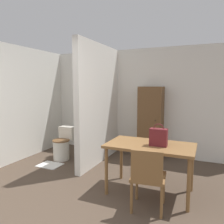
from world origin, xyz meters
TOP-DOWN VIEW (x-y plane):
  - wall_back at (0.00, 3.28)m, footprint 5.16×0.12m
  - wall_left at (-2.14, 1.61)m, footprint 0.12×4.22m
  - partition_wall at (-0.44, 2.33)m, footprint 0.12×1.77m
  - dining_table at (0.92, 1.36)m, footprint 1.29×0.74m
  - wooden_chair at (1.01, 0.86)m, footprint 0.48×0.48m
  - toilet at (-1.26, 2.13)m, footprint 0.37×0.52m
  - handbag at (1.04, 1.32)m, footprint 0.25×0.12m
  - wooden_cabinet at (0.52, 3.02)m, footprint 0.53×0.38m
  - bath_mat at (-1.26, 1.68)m, footprint 0.46×0.37m

SIDE VIEW (x-z plane):
  - bath_mat at x=-1.26m, z-range 0.00..0.01m
  - toilet at x=-1.26m, z-range -0.04..0.66m
  - wooden_chair at x=1.01m, z-range 0.05..0.90m
  - dining_table at x=0.92m, z-range 0.30..1.07m
  - wooden_cabinet at x=0.52m, z-range 0.00..1.62m
  - handbag at x=1.04m, z-range 0.73..1.06m
  - wall_back at x=0.00m, z-range 0.00..2.50m
  - wall_left at x=-2.14m, z-range 0.00..2.50m
  - partition_wall at x=-0.44m, z-range 0.00..2.50m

